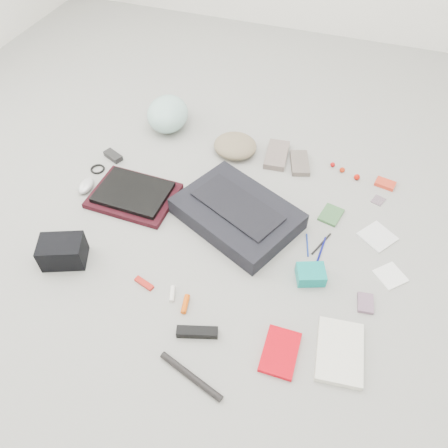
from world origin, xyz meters
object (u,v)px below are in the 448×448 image
(bike_helmet, at_px, (168,114))
(accordion_wallet, at_px, (311,274))
(camera_bag, at_px, (63,251))
(laptop, at_px, (133,192))
(messenger_bag, at_px, (237,214))
(book_red, at_px, (280,352))

(bike_helmet, xyz_separation_m, accordion_wallet, (0.95, -0.74, -0.06))
(camera_bag, height_order, accordion_wallet, camera_bag)
(laptop, distance_m, accordion_wallet, 0.90)
(messenger_bag, height_order, laptop, messenger_bag)
(bike_helmet, xyz_separation_m, book_red, (0.91, -1.09, -0.07))
(camera_bag, distance_m, accordion_wallet, 1.01)
(bike_helmet, distance_m, camera_bag, 0.98)
(messenger_bag, distance_m, camera_bag, 0.75)
(book_red, bearing_deg, laptop, 146.80)
(camera_bag, xyz_separation_m, book_red, (0.95, -0.11, -0.05))
(book_red, distance_m, accordion_wallet, 0.35)
(camera_bag, height_order, book_red, camera_bag)
(messenger_bag, xyz_separation_m, camera_bag, (-0.60, -0.45, 0.01))
(laptop, relative_size, bike_helmet, 1.18)
(camera_bag, relative_size, book_red, 0.97)
(laptop, xyz_separation_m, bike_helmet, (-0.07, 0.56, 0.05))
(laptop, distance_m, camera_bag, 0.43)
(messenger_bag, bearing_deg, camera_bag, -118.59)
(laptop, bearing_deg, bike_helmet, 98.13)
(camera_bag, relative_size, accordion_wallet, 1.57)
(accordion_wallet, bearing_deg, bike_helmet, 121.10)
(book_red, bearing_deg, messenger_bag, 120.50)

